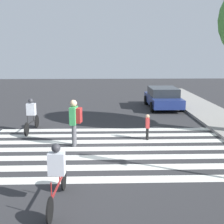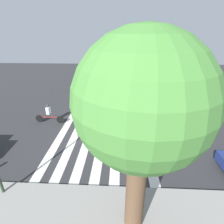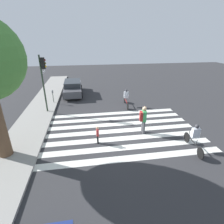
{
  "view_description": "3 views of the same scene",
  "coord_description": "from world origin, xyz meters",
  "px_view_note": "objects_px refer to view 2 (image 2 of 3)",
  "views": [
    {
      "loc": [
        11.58,
        -0.15,
        3.77
      ],
      "look_at": [
        0.16,
        0.2,
        1.49
      ],
      "focal_mm": 50.0,
      "sensor_mm": 36.0,
      "label": 1
    },
    {
      "loc": [
        -1.18,
        10.91,
        6.65
      ],
      "look_at": [
        -0.6,
        -0.73,
        1.3
      ],
      "focal_mm": 28.0,
      "sensor_mm": 36.0,
      "label": 2
    },
    {
      "loc": [
        -10.12,
        2.29,
        5.88
      ],
      "look_at": [
        0.84,
        0.57,
        1.05
      ],
      "focal_mm": 28.0,
      "sensor_mm": 36.0,
      "label": 3
    }
  ],
  "objects_px": {
    "pedestrian_child_with_backpack": "(120,139)",
    "cyclist_far_lane": "(49,113)",
    "pedestrian_adult_blue_shirt": "(111,112)",
    "street_tree": "(142,105)",
    "cyclist_near_curb": "(137,104)"
  },
  "relations": [
    {
      "from": "street_tree",
      "to": "pedestrian_child_with_backpack",
      "type": "xyz_separation_m",
      "value": [
        0.54,
        -4.88,
        -4.3
      ]
    },
    {
      "from": "pedestrian_child_with_backpack",
      "to": "cyclist_far_lane",
      "type": "relative_size",
      "value": 0.47
    },
    {
      "from": "cyclist_far_lane",
      "to": "pedestrian_child_with_backpack",
      "type": "bearing_deg",
      "value": 155.08
    },
    {
      "from": "pedestrian_adult_blue_shirt",
      "to": "cyclist_far_lane",
      "type": "relative_size",
      "value": 0.79
    },
    {
      "from": "street_tree",
      "to": "pedestrian_child_with_backpack",
      "type": "bearing_deg",
      "value": -83.74
    },
    {
      "from": "pedestrian_child_with_backpack",
      "to": "cyclist_near_curb",
      "type": "xyz_separation_m",
      "value": [
        -1.48,
        -5.22,
        0.24
      ]
    },
    {
      "from": "pedestrian_adult_blue_shirt",
      "to": "street_tree",
      "type": "bearing_deg",
      "value": -70.59
    },
    {
      "from": "pedestrian_adult_blue_shirt",
      "to": "cyclist_near_curb",
      "type": "distance_m",
      "value": 3.15
    },
    {
      "from": "pedestrian_adult_blue_shirt",
      "to": "pedestrian_child_with_backpack",
      "type": "distance_m",
      "value": 3.13
    },
    {
      "from": "pedestrian_adult_blue_shirt",
      "to": "pedestrian_child_with_backpack",
      "type": "height_order",
      "value": "pedestrian_adult_blue_shirt"
    },
    {
      "from": "pedestrian_adult_blue_shirt",
      "to": "cyclist_near_curb",
      "type": "height_order",
      "value": "pedestrian_adult_blue_shirt"
    },
    {
      "from": "pedestrian_child_with_backpack",
      "to": "cyclist_far_lane",
      "type": "bearing_deg",
      "value": 151.91
    },
    {
      "from": "street_tree",
      "to": "pedestrian_adult_blue_shirt",
      "type": "relative_size",
      "value": 3.7
    },
    {
      "from": "pedestrian_adult_blue_shirt",
      "to": "cyclist_near_curb",
      "type": "xyz_separation_m",
      "value": [
        -2.23,
        -2.21,
        -0.23
      ]
    },
    {
      "from": "cyclist_far_lane",
      "to": "street_tree",
      "type": "bearing_deg",
      "value": 131.28
    }
  ]
}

